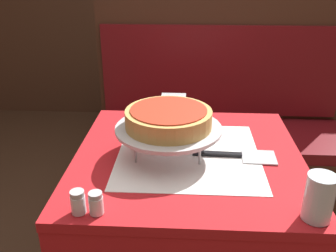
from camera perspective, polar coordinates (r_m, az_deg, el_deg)
dining_table_front at (r=1.31m, az=3.01°, el=-8.25°), size 0.76×0.76×0.75m
dining_table_rear at (r=2.92m, az=3.71°, el=9.88°), size 0.72×0.72×0.75m
booth_bench at (r=2.15m, az=7.68°, el=-3.38°), size 1.38×0.51×1.29m
pizza_pan_stand at (r=1.21m, az=0.08°, el=-0.55°), size 0.35×0.35×0.10m
deep_dish_pizza at (r=1.20m, az=0.08°, el=1.22°), size 0.28×0.28×0.06m
pizza_server at (r=1.26m, az=10.68°, el=-4.45°), size 0.28×0.10×0.01m
water_glass_near at (r=1.01m, az=22.03°, el=-10.07°), size 0.07×0.07×0.12m
salt_shaker at (r=1.00m, az=-13.55°, el=-11.21°), size 0.04×0.04×0.06m
pepper_shaker at (r=0.99m, az=-10.91°, el=-11.47°), size 0.04×0.04×0.06m
napkin_holder at (r=1.54m, az=0.86°, el=3.18°), size 0.10×0.05×0.09m
condiment_caddy at (r=2.98m, az=2.67°, el=13.32°), size 0.13×0.13×0.18m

